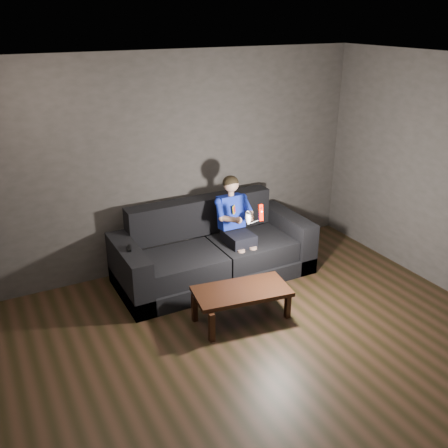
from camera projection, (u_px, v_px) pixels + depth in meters
floor at (286, 366)px, 4.71m from camera, size 5.00×5.00×0.00m
back_wall at (178, 163)px, 6.22m from camera, size 5.00×0.04×2.70m
ceiling at (304, 69)px, 3.65m from camera, size 5.00×5.00×0.02m
sofa at (213, 254)px, 6.21m from camera, size 2.41×1.04×0.93m
child at (235, 218)px, 6.09m from camera, size 0.46×0.57×1.14m
wii_remote_red at (261, 212)px, 5.69m from camera, size 0.06×0.08×0.20m
nunchuk_white at (248, 217)px, 5.63m from camera, size 0.08×0.11×0.17m
wii_remote_black at (129, 248)px, 5.53m from camera, size 0.07×0.15×0.03m
coffee_table at (242, 293)px, 5.32m from camera, size 1.08×0.65×0.37m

